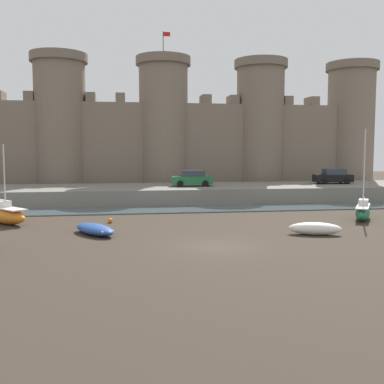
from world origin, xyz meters
The scene contains 11 objects.
ground_plane centered at (0.00, 0.00, 0.00)m, with size 160.00×160.00×0.00m, color #382D23.
water_channel centered at (0.00, 15.19, 0.05)m, with size 80.00×4.50×0.10m, color #47565B.
quay_road centered at (0.00, 22.44, 0.77)m, with size 60.64×10.00×1.54m, color slate.
castle centered at (0.00, 31.63, 7.34)m, with size 55.23×6.59×19.35m.
rowboat_midflat_left centered at (-6.71, 4.57, 0.35)m, with size 3.27×4.01×0.66m.
rowboat_foreground_centre centered at (6.68, 2.42, 0.41)m, with size 3.37×2.02×0.78m.
sailboat_midflat_centre centered at (-13.37, 9.90, 0.68)m, with size 4.52×4.93×5.63m.
sailboat_near_channel_right centered at (12.79, 7.64, 0.64)m, with size 3.22×4.26×6.77m.
mooring_buoy_mid_mud centered at (-5.89, 8.91, 0.18)m, with size 0.36×0.36×0.36m, color orange.
car_quay_centre_west centered at (17.86, 22.92, 2.32)m, with size 4.19×2.07×1.62m.
car_quay_centre_east centered at (2.06, 21.89, 2.32)m, with size 4.19×2.07×1.62m.
Camera 1 is at (-4.90, -23.35, 5.17)m, focal length 42.00 mm.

